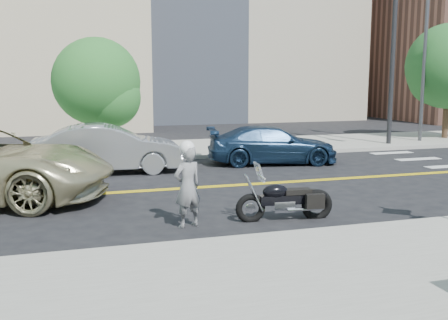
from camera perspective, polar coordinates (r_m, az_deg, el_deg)
ground_plane at (r=14.69m, az=-2.18°, el=-2.98°), size 120.00×120.00×0.00m
sidewalk_near at (r=7.93m, az=12.00°, el=-13.21°), size 60.00×5.00×0.15m
sidewalk_far at (r=21.91m, az=-7.14°, el=1.14°), size 60.00×5.00×0.15m
lamp_post at (r=25.72m, az=21.01°, el=10.87°), size 0.16×0.16×8.00m
traffic_light at (r=23.41m, az=19.29°, el=12.49°), size 0.28×4.50×7.00m
motorcyclist at (r=10.67m, az=-3.98°, el=-2.65°), size 0.72×0.59×1.80m
motorcycle at (r=11.32m, az=6.70°, el=-3.38°), size 2.13×0.82×1.27m
parked_car_silver at (r=17.18m, az=-12.51°, el=1.21°), size 4.83×1.93×1.56m
parked_car_blue at (r=18.70m, az=5.27°, el=1.65°), size 4.85×2.65×1.33m
tree_far_a at (r=20.69m, az=-13.70°, el=8.29°), size 3.33×3.33×4.55m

